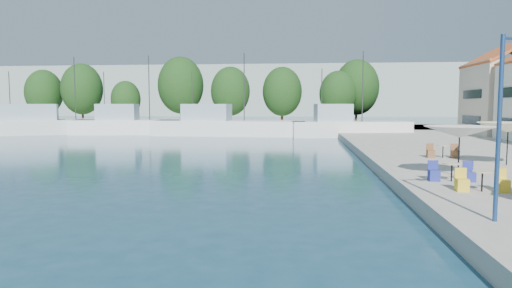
# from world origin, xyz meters

# --- Properties ---
(quay_far) EXTENTS (90.00, 16.00, 0.60)m
(quay_far) POSITION_xyz_m (-8.00, 67.00, 0.30)
(quay_far) COLOR #99978A
(quay_far) RESTS_ON ground
(hill_west) EXTENTS (180.00, 40.00, 16.00)m
(hill_west) POSITION_xyz_m (-30.00, 160.00, 8.00)
(hill_west) COLOR #95A299
(hill_west) RESTS_ON ground
(hill_east) EXTENTS (140.00, 40.00, 12.00)m
(hill_east) POSITION_xyz_m (40.00, 180.00, 6.00)
(hill_east) COLOR #95A299
(hill_east) RESTS_ON ground
(trawler_01) EXTENTS (21.67, 14.49, 10.20)m
(trawler_01) POSITION_xyz_m (-29.67, 56.02, 1.07)
(trawler_01) COLOR silver
(trawler_01) RESTS_ON ground
(trawler_02) EXTENTS (16.32, 6.41, 10.20)m
(trawler_02) POSITION_xyz_m (-19.12, 56.22, 1.07)
(trawler_02) COLOR white
(trawler_02) RESTS_ON ground
(trawler_03) EXTENTS (18.48, 5.43, 10.20)m
(trawler_03) POSITION_xyz_m (-7.27, 55.13, 1.07)
(trawler_03) COLOR white
(trawler_03) RESTS_ON ground
(trawler_04) EXTENTS (13.86, 5.49, 10.20)m
(trawler_04) POSITION_xyz_m (7.12, 53.99, 1.07)
(trawler_04) COLOR silver
(trawler_04) RESTS_ON ground
(tree_01) EXTENTS (5.93, 5.93, 8.78)m
(tree_01) POSITION_xyz_m (-40.09, 71.69, 5.67)
(tree_01) COLOR #3F2B19
(tree_01) RESTS_ON quay_far
(tree_02) EXTENTS (6.54, 6.54, 9.67)m
(tree_02) POSITION_xyz_m (-33.29, 71.14, 6.18)
(tree_02) COLOR #3F2B19
(tree_02) RESTS_ON quay_far
(tree_03) EXTENTS (4.63, 4.63, 6.85)m
(tree_03) POSITION_xyz_m (-25.83, 70.58, 4.55)
(tree_03) COLOR #3F2B19
(tree_03) RESTS_ON quay_far
(tree_04) EXTENTS (7.19, 7.19, 10.64)m
(tree_04) POSITION_xyz_m (-17.21, 71.68, 6.74)
(tree_04) COLOR #3F2B19
(tree_04) RESTS_ON quay_far
(tree_05) EXTENTS (6.00, 6.00, 8.89)m
(tree_05) POSITION_xyz_m (-9.03, 70.14, 5.73)
(tree_05) COLOR #3F2B19
(tree_05) RESTS_ON quay_far
(tree_06) EXTENTS (5.93, 5.93, 8.78)m
(tree_06) POSITION_xyz_m (-1.12, 70.00, 5.67)
(tree_06) COLOR #3F2B19
(tree_06) RESTS_ON quay_far
(tree_07) EXTENTS (5.44, 5.44, 8.05)m
(tree_07) POSITION_xyz_m (7.10, 68.50, 5.24)
(tree_07) COLOR #3F2B19
(tree_07) RESTS_ON quay_far
(tree_08) EXTENTS (6.65, 6.65, 9.84)m
(tree_08) POSITION_xyz_m (9.99, 70.70, 6.28)
(tree_08) COLOR #3F2B19
(tree_08) RESTS_ON quay_far
(umbrella_white) EXTENTS (3.10, 3.10, 2.22)m
(umbrella_white) POSITION_xyz_m (8.83, 21.43, 2.57)
(umbrella_white) COLOR black
(umbrella_white) RESTS_ON quay_right
(umbrella_cream) EXTENTS (3.17, 3.17, 2.23)m
(umbrella_cream) POSITION_xyz_m (12.63, 25.65, 2.58)
(umbrella_cream) COLOR black
(umbrella_cream) RESTS_ON quay_right
(cafe_table_01) EXTENTS (1.82, 0.70, 0.76)m
(cafe_table_01) POSITION_xyz_m (8.54, 17.97, 0.89)
(cafe_table_01) COLOR black
(cafe_table_01) RESTS_ON quay_right
(cafe_table_02) EXTENTS (1.82, 0.70, 0.76)m
(cafe_table_02) POSITION_xyz_m (8.15, 20.15, 0.89)
(cafe_table_02) COLOR black
(cafe_table_02) RESTS_ON quay_right
(cafe_table_03) EXTENTS (1.82, 0.70, 0.76)m
(cafe_table_03) POSITION_xyz_m (10.30, 28.65, 0.89)
(cafe_table_03) COLOR black
(cafe_table_03) RESTS_ON quay_right
(street_lamp) EXTENTS (0.98, 0.55, 5.03)m
(street_lamp) POSITION_xyz_m (7.54, 13.73, 4.09)
(street_lamp) COLOR navy
(street_lamp) RESTS_ON quay_right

